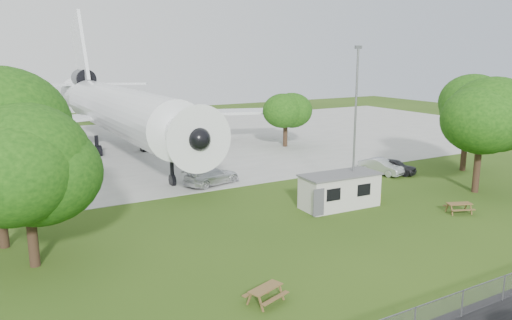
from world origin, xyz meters
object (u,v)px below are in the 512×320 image
airliner (117,108)px  picnic_west (266,302)px  picnic_east (458,213)px  site_cabin (340,190)px

airliner → picnic_west: airliner is taller
picnic_east → airliner: bearing=135.7°
picnic_east → site_cabin: bearing=161.9°
site_cabin → picnic_east: bearing=-40.3°
site_cabin → picnic_west: site_cabin is taller
site_cabin → picnic_west: size_ratio=3.78×
site_cabin → picnic_east: site_cabin is taller
airliner → picnic_west: bearing=-95.6°
airliner → picnic_east: airliner is taller
picnic_west → picnic_east: size_ratio=1.00×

